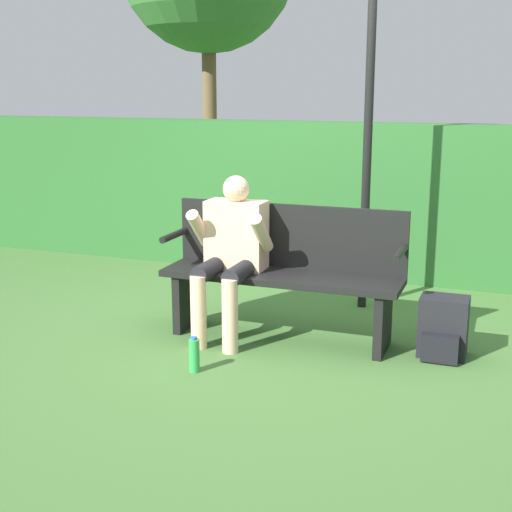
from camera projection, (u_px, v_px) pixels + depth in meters
The scene contains 7 objects.
ground_plane at pixel (280, 338), 5.15m from camera, with size 40.00×40.00×0.00m, color #426B33.
hedge_back at pixel (346, 199), 6.78m from camera, with size 12.00×0.45×1.44m.
park_bench at pixel (284, 270), 5.09m from camera, with size 1.71×0.44×0.95m.
person_seated at pixel (231, 248), 5.06m from camera, with size 0.56×0.58×1.16m.
backpack at pixel (443, 329), 4.77m from camera, with size 0.32×0.31×0.41m.
water_bottle at pixel (194, 355), 4.53m from camera, with size 0.07×0.07×0.24m.
signpost at pixel (368, 114), 5.52m from camera, with size 0.42×0.09×2.80m.
Camera 1 is at (1.52, -4.62, 1.78)m, focal length 50.00 mm.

